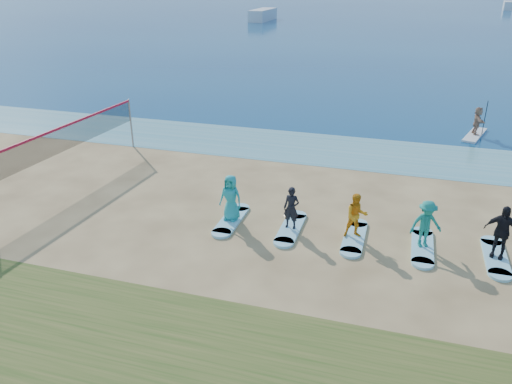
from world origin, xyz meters
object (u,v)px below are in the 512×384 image
(student_2, at_px, (356,216))
(volleyball_net, at_px, (70,136))
(student_3, at_px, (426,224))
(surfboard_4, at_px, (495,257))
(paddleboarder, at_px, (477,121))
(student_4, at_px, (501,232))
(paddleboard, at_px, (475,135))
(surfboard_3, at_px, (422,247))
(boat_offshore_a, at_px, (263,21))
(student_0, at_px, (231,198))
(surfboard_0, at_px, (231,220))
(surfboard_1, at_px, (291,228))
(surfboard_2, at_px, (354,237))
(student_1, at_px, (291,208))
(boat_offshore_b, at_px, (507,10))

(student_2, bearing_deg, volleyball_net, 152.43)
(student_3, xyz_separation_m, surfboard_4, (2.24, 0.00, -0.86))
(paddleboarder, bearing_deg, student_4, 167.78)
(paddleboard, xyz_separation_m, surfboard_3, (-2.81, -13.55, -0.01))
(boat_offshore_a, bearing_deg, student_2, -70.30)
(paddleboarder, bearing_deg, student_0, 135.10)
(student_2, bearing_deg, paddleboarder, 51.02)
(paddleboarder, height_order, surfboard_0, paddleboarder)
(student_0, xyz_separation_m, student_3, (6.71, 0.00, -0.04))
(student_0, distance_m, student_4, 8.95)
(surfboard_1, bearing_deg, student_4, 0.00)
(surfboard_2, height_order, surfboard_3, same)
(student_1, height_order, student_2, student_2)
(boat_offshore_b, xyz_separation_m, student_1, (-23.17, -116.49, 0.85))
(surfboard_4, height_order, student_4, student_4)
(boat_offshore_b, height_order, student_1, student_1)
(paddleboard, relative_size, surfboard_1, 1.36)
(student_1, xyz_separation_m, surfboard_2, (2.24, 0.00, -0.81))
(surfboard_4, bearing_deg, surfboard_0, 180.00)
(surfboard_3, bearing_deg, student_0, 180.00)
(paddleboard, bearing_deg, paddleboarder, 0.00)
(paddleboard, height_order, paddleboarder, paddleboarder)
(surfboard_1, bearing_deg, student_0, 180.00)
(boat_offshore_a, xyz_separation_m, surfboard_3, (27.20, -75.12, 0.04))
(student_4, bearing_deg, student_1, -162.05)
(boat_offshore_b, distance_m, student_1, 118.77)
(paddleboarder, relative_size, surfboard_0, 0.69)
(surfboard_0, height_order, student_0, student_0)
(boat_offshore_b, xyz_separation_m, surfboard_2, (-20.93, -116.49, 0.04))
(boat_offshore_a, height_order, surfboard_3, boat_offshore_a)
(student_3, height_order, surfboard_4, student_3)
(student_2, bearing_deg, boat_offshore_a, 89.82)
(student_0, height_order, surfboard_3, student_0)
(volleyball_net, distance_m, boat_offshore_b, 119.30)
(surfboard_1, relative_size, student_1, 1.45)
(student_1, xyz_separation_m, student_3, (4.47, 0.00, 0.05))
(paddleboarder, xyz_separation_m, student_0, (-9.52, -13.55, 0.07))
(student_1, height_order, surfboard_3, student_1)
(surfboard_3, bearing_deg, surfboard_0, 180.00)
(paddleboard, xyz_separation_m, student_0, (-9.52, -13.55, 0.89))
(student_0, distance_m, surfboard_3, 6.77)
(student_0, bearing_deg, paddleboarder, 61.35)
(paddleboard, distance_m, student_1, 15.40)
(surfboard_3, xyz_separation_m, surfboard_4, (2.24, 0.00, 0.00))
(volleyball_net, height_order, student_4, volleyball_net)
(student_2, relative_size, surfboard_4, 0.71)
(surfboard_0, distance_m, student_0, 0.90)
(surfboard_3, bearing_deg, paddleboarder, 78.30)
(student_1, distance_m, student_3, 4.47)
(surfboard_0, distance_m, student_4, 9.00)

